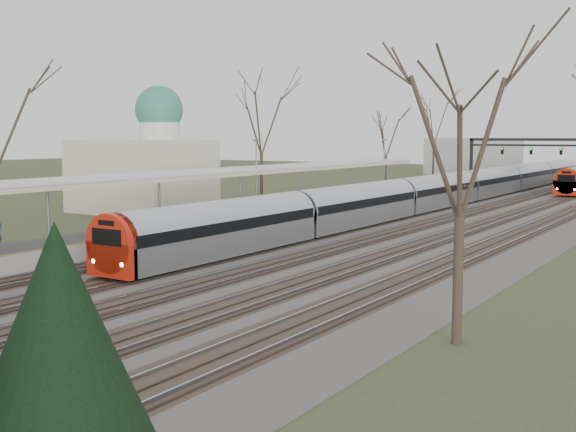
# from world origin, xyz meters

# --- Properties ---
(track_bed) EXTENTS (24.00, 160.00, 0.22)m
(track_bed) POSITION_xyz_m (0.26, 55.00, 0.06)
(track_bed) COLOR #474442
(track_bed) RESTS_ON ground
(platform) EXTENTS (3.50, 69.00, 1.00)m
(platform) POSITION_xyz_m (-9.05, 37.50, 0.50)
(platform) COLOR #9E9B93
(platform) RESTS_ON ground
(canopy) EXTENTS (4.10, 50.00, 3.11)m
(canopy) POSITION_xyz_m (-9.05, 32.99, 3.93)
(canopy) COLOR slate
(canopy) RESTS_ON platform
(dome_building) EXTENTS (10.00, 8.00, 10.30)m
(dome_building) POSITION_xyz_m (-21.71, 38.00, 3.72)
(dome_building) COLOR beige
(dome_building) RESTS_ON ground
(signal_gantry) EXTENTS (21.00, 0.59, 6.08)m
(signal_gantry) POSITION_xyz_m (0.29, 84.99, 4.91)
(signal_gantry) COLOR black
(signal_gantry) RESTS_ON ground
(tree_west_far) EXTENTS (5.50, 5.50, 11.33)m
(tree_west_far) POSITION_xyz_m (-17.00, 48.00, 8.02)
(tree_west_far) COLOR #2D231C
(tree_west_far) RESTS_ON ground
(tree_east_near) EXTENTS (4.50, 4.50, 9.27)m
(tree_east_near) POSITION_xyz_m (13.00, 15.00, 6.55)
(tree_east_near) COLOR #2D231C
(tree_east_near) RESTS_ON ground
(train_near) EXTENTS (2.62, 90.21, 3.05)m
(train_near) POSITION_xyz_m (-2.50, 60.59, 1.48)
(train_near) COLOR #A8ABB2
(train_near) RESTS_ON ground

